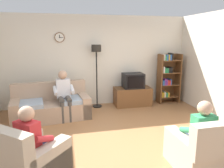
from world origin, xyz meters
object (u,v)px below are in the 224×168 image
(floor_lamp, at_px, (96,59))
(armchair_near_bookshelf, at_px, (201,152))
(tv, at_px, (133,81))
(couch, at_px, (51,106))
(bookshelf, at_px, (167,77))
(person_in_left_armchair, at_px, (34,138))
(armchair_near_window, at_px, (30,161))
(person_on_couch, at_px, (64,92))
(person_in_right_armchair, at_px, (199,131))
(tv_stand, at_px, (132,96))

(floor_lamp, relative_size, armchair_near_bookshelf, 2.06)
(tv, relative_size, floor_lamp, 0.32)
(couch, relative_size, bookshelf, 1.26)
(bookshelf, bearing_deg, person_in_left_armchair, -140.70)
(floor_lamp, height_order, armchair_near_bookshelf, floor_lamp)
(bookshelf, xyz_separation_m, person_in_left_armchair, (-3.66, -3.00, -0.22))
(armchair_near_window, distance_m, person_on_couch, 2.41)
(armchair_near_window, bearing_deg, person_in_left_armchair, 49.60)
(couch, bearing_deg, bookshelf, 10.11)
(armchair_near_window, bearing_deg, tv, 49.38)
(bookshelf, height_order, person_in_right_armchair, bookshelf)
(person_in_right_armchair, bearing_deg, armchair_near_window, 174.52)
(floor_lamp, bearing_deg, tv_stand, -5.20)
(bookshelf, xyz_separation_m, person_in_right_armchair, (-1.15, -3.31, -0.22))
(armchair_near_bookshelf, height_order, person_on_couch, person_on_couch)
(person_in_left_armchair, bearing_deg, floor_lamp, 65.13)
(tv_stand, distance_m, tv, 0.50)
(person_on_couch, distance_m, person_in_left_armchair, 2.30)
(bookshelf, bearing_deg, floor_lamp, 179.23)
(bookshelf, distance_m, person_on_couch, 3.30)
(bookshelf, bearing_deg, tv_stand, -176.64)
(couch, height_order, person_on_couch, person_on_couch)
(bookshelf, relative_size, armchair_near_window, 1.33)
(tv_stand, xyz_separation_m, armchair_near_bookshelf, (0.02, -3.33, 0.01))
(armchair_near_window, bearing_deg, couch, 86.01)
(armchair_near_window, bearing_deg, person_in_right_armchair, -5.48)
(tv, xyz_separation_m, floor_lamp, (-1.09, 0.12, 0.67))
(person_on_couch, xyz_separation_m, person_in_right_armchair, (2.07, -2.57, -0.09))
(floor_lamp, height_order, person_on_couch, floor_lamp)
(tv, xyz_separation_m, person_in_right_armchair, (0.02, -3.22, -0.18))
(person_on_couch, bearing_deg, tv_stand, 18.23)
(couch, bearing_deg, floor_lamp, 27.17)
(couch, xyz_separation_m, person_in_right_armchair, (2.40, -2.68, 0.29))
(person_in_right_armchair, bearing_deg, person_on_couch, 128.83)
(tv, relative_size, person_on_couch, 0.48)
(tv_stand, distance_m, person_in_right_armchair, 3.26)
(person_in_right_armchair, bearing_deg, bookshelf, 70.91)
(bookshelf, distance_m, floor_lamp, 2.34)
(armchair_near_bookshelf, distance_m, person_in_right_armchair, 0.33)
(bookshelf, bearing_deg, person_in_right_armchair, -109.09)
(armchair_near_window, xyz_separation_m, person_in_right_armchair, (2.57, -0.25, 0.32))
(tv_stand, relative_size, floor_lamp, 0.59)
(floor_lamp, bearing_deg, person_in_right_armchair, -71.61)
(person_in_right_armchair, bearing_deg, couch, 131.89)
(tv, relative_size, armchair_near_window, 0.50)
(floor_lamp, xyz_separation_m, person_on_couch, (-0.96, -0.77, -0.75))
(armchair_near_bookshelf, xyz_separation_m, person_in_left_armchair, (-2.51, 0.40, 0.32))
(tv_stand, height_order, floor_lamp, floor_lamp)
(tv_stand, relative_size, armchair_near_bookshelf, 1.22)
(armchair_near_window, bearing_deg, floor_lamp, 64.73)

